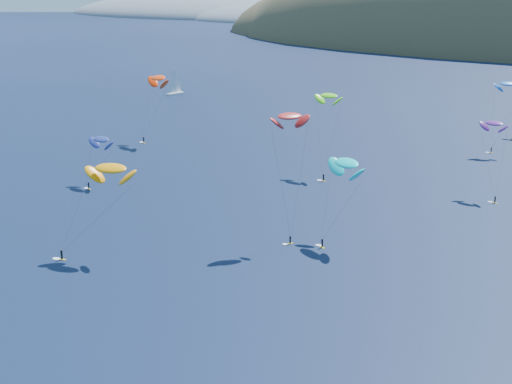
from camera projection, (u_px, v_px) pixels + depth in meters
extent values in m
ellipsoid|color=#3D3526|center=(401.00, 42.00, 647.50)|extent=(340.00, 240.00, 120.00)
ellipsoid|color=slate|center=(200.00, 17.00, 951.22)|extent=(400.00, 240.00, 60.00)
ellipsoid|color=slate|center=(277.00, 21.00, 850.13)|extent=(240.00, 180.00, 44.00)
cube|color=white|center=(175.00, 94.00, 325.96)|extent=(4.20, 8.69, 1.01)
cylinder|color=white|center=(176.00, 81.00, 324.68)|extent=(0.16, 0.16, 11.76)
cube|color=gold|center=(144.00, 143.00, 233.84)|extent=(1.70, 1.08, 0.09)
cylinder|color=black|center=(144.00, 140.00, 233.53)|extent=(0.39, 0.39, 1.76)
sphere|color=#8C6047|center=(144.00, 137.00, 233.23)|extent=(0.30, 0.30, 0.30)
ellipsoid|color=#FF3A08|center=(158.00, 78.00, 231.86)|extent=(11.92, 8.85, 6.03)
cube|color=gold|center=(62.00, 259.00, 139.12)|extent=(1.65, 0.83, 0.09)
cylinder|color=black|center=(62.00, 255.00, 138.83)|extent=(0.37, 0.37, 1.70)
sphere|color=#8C6047|center=(61.00, 250.00, 138.54)|extent=(0.28, 0.28, 0.28)
ellipsoid|color=#FF9B08|center=(111.00, 168.00, 139.13)|extent=(11.10, 7.08, 5.72)
cube|color=gold|center=(323.00, 181.00, 191.34)|extent=(1.59, 0.66, 0.08)
cylinder|color=black|center=(324.00, 178.00, 191.06)|extent=(0.36, 0.36, 1.64)
sphere|color=#8C6047|center=(324.00, 174.00, 190.78)|extent=(0.28, 0.28, 0.28)
ellipsoid|color=#5CEA18|center=(329.00, 96.00, 195.24)|extent=(8.74, 4.98, 4.62)
cube|color=gold|center=(491.00, 152.00, 221.57)|extent=(1.39, 0.87, 0.07)
cylinder|color=black|center=(491.00, 150.00, 221.32)|extent=(0.32, 0.32, 1.44)
sphere|color=#8C6047|center=(492.00, 147.00, 221.07)|extent=(0.24, 0.24, 0.24)
ellipsoid|color=blue|center=(509.00, 84.00, 217.87)|extent=(9.03, 6.65, 4.57)
cube|color=gold|center=(322.00, 247.00, 145.27)|extent=(1.51, 1.15, 0.08)
cylinder|color=black|center=(322.00, 243.00, 144.99)|extent=(0.35, 0.35, 1.60)
sphere|color=#8C6047|center=(322.00, 239.00, 144.72)|extent=(0.27, 0.27, 0.27)
ellipsoid|color=#00CFCC|center=(347.00, 163.00, 146.15)|extent=(11.63, 9.71, 5.92)
cube|color=gold|center=(495.00, 203.00, 173.28)|extent=(1.43, 0.65, 0.08)
cylinder|color=black|center=(495.00, 199.00, 173.02)|extent=(0.32, 0.32, 1.47)
sphere|color=#8C6047|center=(495.00, 196.00, 172.77)|extent=(0.25, 0.25, 0.25)
ellipsoid|color=#5A1D80|center=(494.00, 123.00, 176.83)|extent=(7.50, 4.51, 3.92)
cube|color=gold|center=(290.00, 244.00, 147.29)|extent=(1.13, 1.34, 0.08)
cylinder|color=black|center=(290.00, 240.00, 147.04)|extent=(0.32, 0.32, 1.46)
sphere|color=#8C6047|center=(290.00, 236.00, 146.79)|extent=(0.25, 0.25, 0.25)
ellipsoid|color=#B32120|center=(290.00, 116.00, 144.48)|extent=(7.99, 8.94, 4.61)
cube|color=gold|center=(89.00, 189.00, 184.32)|extent=(1.49, 0.64, 0.08)
cylinder|color=black|center=(89.00, 186.00, 184.05)|extent=(0.34, 0.34, 1.55)
sphere|color=#8C6047|center=(88.00, 182.00, 183.79)|extent=(0.26, 0.26, 0.26)
ellipsoid|color=navy|center=(101.00, 139.00, 186.49)|extent=(9.10, 5.29, 4.79)
cube|color=gold|center=(512.00, 140.00, 238.67)|extent=(1.41, 0.62, 0.08)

